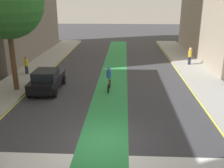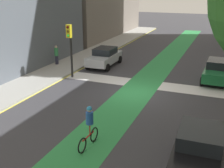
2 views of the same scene
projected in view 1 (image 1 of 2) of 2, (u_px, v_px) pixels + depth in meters
The scene contains 8 objects.
ground_plane at pixel (102, 142), 12.19m from camera, with size 120.00×120.00×0.00m, color #38383D.
bike_lane_paint at pixel (103, 141), 12.19m from camera, with size 2.40×60.00×0.01m, color #2D8C47.
crosswalk_band at pixel (98, 168), 10.30m from camera, with size 12.00×1.80×0.01m, color silver.
car_black_left_far at pixel (47, 80), 18.78m from camera, with size 2.10×4.24×1.57m.
cyclist_in_lane at pixel (109, 78), 18.61m from camera, with size 0.32×1.73×1.86m.
pedestrian_sidewalk_right_a at pixel (190, 56), 25.64m from camera, with size 0.34×0.34×1.71m.
pedestrian_sidewalk_left_a at pixel (26, 65), 22.48m from camera, with size 0.34×0.34×1.53m.
street_tree_near at pixel (6, 1), 16.84m from camera, with size 4.98×4.98×8.65m.
Camera 1 is at (0.99, -10.66, 6.46)m, focal length 41.07 mm.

